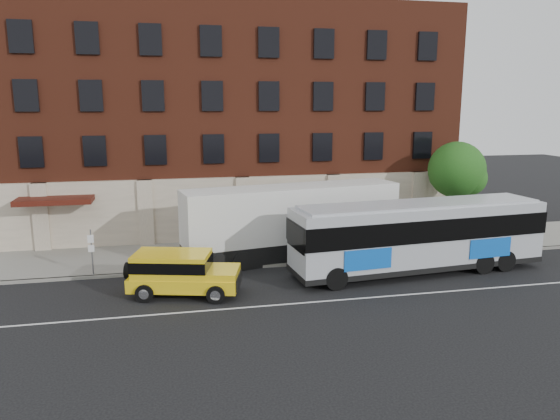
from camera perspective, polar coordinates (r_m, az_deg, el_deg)
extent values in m
plane|color=black|center=(23.13, 0.19, -10.66)|extent=(120.00, 120.00, 0.00)
cube|color=gray|center=(31.50, -3.28, -4.49)|extent=(60.00, 6.00, 0.15)
cube|color=gray|center=(28.66, -2.36, -6.10)|extent=(60.00, 0.25, 0.15)
cube|color=silver|center=(23.59, -0.07, -10.20)|extent=(60.00, 0.12, 0.01)
cube|color=#612717|center=(38.24, -5.27, 9.80)|extent=(30.00, 10.00, 15.00)
cube|color=beige|center=(33.76, -4.06, 0.21)|extent=(30.00, 0.35, 4.00)
cube|color=#41130B|center=(33.05, -23.11, 1.01)|extent=(4.20, 2.20, 0.30)
cube|color=beige|center=(34.18, -24.38, -0.66)|extent=(0.90, 0.55, 4.00)
cube|color=beige|center=(33.38, -14.29, -0.25)|extent=(0.90, 0.55, 4.00)
cube|color=beige|center=(33.66, -4.04, 0.17)|extent=(0.90, 0.55, 4.00)
cube|color=beige|center=(34.98, 5.74, 0.57)|extent=(0.90, 0.55, 4.00)
cube|color=beige|center=(37.23, 14.58, 0.92)|extent=(0.90, 0.55, 4.00)
cube|color=black|center=(33.88, -25.26, 5.68)|extent=(1.30, 0.20, 1.80)
cube|color=black|center=(33.26, -19.36, 6.04)|extent=(1.30, 0.20, 1.80)
cube|color=black|center=(33.00, -13.29, 6.34)|extent=(1.30, 0.20, 1.80)
cube|color=black|center=(33.11, -7.19, 6.57)|extent=(1.30, 0.20, 1.80)
cube|color=black|center=(33.58, -1.19, 6.72)|extent=(1.30, 0.20, 1.80)
cube|color=black|center=(34.41, 4.58, 6.80)|extent=(1.30, 0.20, 1.80)
cube|color=black|center=(35.56, 10.04, 6.81)|extent=(1.30, 0.20, 1.80)
cube|color=black|center=(37.01, 15.10, 6.77)|extent=(1.30, 0.20, 1.80)
cube|color=black|center=(33.77, -25.73, 11.08)|extent=(1.30, 0.20, 1.80)
cube|color=black|center=(33.15, -19.73, 11.55)|extent=(1.30, 0.20, 1.80)
cube|color=black|center=(32.88, -13.55, 11.90)|extent=(1.30, 0.20, 1.80)
cube|color=black|center=(32.99, -7.33, 12.11)|extent=(1.30, 0.20, 1.80)
cube|color=black|center=(33.47, -1.21, 12.19)|extent=(1.30, 0.20, 1.80)
cube|color=black|center=(34.30, 4.67, 12.14)|extent=(1.30, 0.20, 1.80)
cube|color=black|center=(35.46, 10.22, 11.97)|extent=(1.30, 0.20, 1.80)
cube|color=black|center=(36.92, 15.36, 11.72)|extent=(1.30, 0.20, 1.80)
cube|color=black|center=(33.96, -26.21, 16.47)|extent=(1.30, 0.20, 1.80)
cube|color=black|center=(33.34, -20.11, 17.04)|extent=(1.30, 0.20, 1.80)
cube|color=black|center=(33.08, -13.82, 17.44)|extent=(1.30, 0.20, 1.80)
cube|color=black|center=(33.19, -7.48, 17.64)|extent=(1.30, 0.20, 1.80)
cube|color=black|center=(33.67, -1.24, 17.64)|extent=(1.30, 0.20, 1.80)
cube|color=black|center=(34.49, 4.76, 17.46)|extent=(1.30, 0.20, 1.80)
cube|color=black|center=(35.65, 10.41, 17.12)|extent=(1.30, 0.20, 1.80)
cube|color=black|center=(37.09, 15.64, 16.66)|extent=(1.30, 0.20, 1.80)
cube|color=black|center=(33.99, -21.85, -1.21)|extent=(2.60, 0.15, 2.80)
cube|color=black|center=(33.46, -11.69, -0.80)|extent=(2.60, 0.15, 2.80)
cube|color=black|center=(34.00, -1.53, -0.38)|extent=(2.60, 0.15, 2.80)
cube|color=black|center=(35.56, 8.02, 0.04)|extent=(2.60, 0.15, 2.80)
cylinder|color=slate|center=(28.43, -19.64, -4.45)|extent=(0.07, 0.07, 2.50)
cube|color=silver|center=(28.09, -19.79, -2.96)|extent=(0.30, 0.03, 0.40)
cube|color=silver|center=(28.21, -19.72, -3.94)|extent=(0.30, 0.03, 0.35)
cylinder|color=#3C2F1E|center=(36.09, 18.25, -0.43)|extent=(0.32, 0.32, 3.00)
sphere|color=#1B4814|center=(35.64, 18.54, 4.14)|extent=(3.60, 3.60, 3.60)
sphere|color=#1B4814|center=(35.72, 19.79, 3.27)|extent=(2.20, 2.20, 2.20)
sphere|color=#1B4814|center=(35.73, 17.35, 3.59)|extent=(2.00, 2.00, 2.00)
cube|color=#A8ACB2|center=(28.37, 14.74, -2.64)|extent=(13.66, 4.02, 3.20)
cube|color=black|center=(28.75, 14.59, -5.51)|extent=(13.72, 4.08, 0.28)
cube|color=#A8ACB2|center=(28.02, 14.91, 0.65)|extent=(12.96, 3.62, 0.13)
cube|color=black|center=(28.25, 14.80, -1.59)|extent=(13.76, 4.11, 1.12)
cube|color=blue|center=(25.59, 9.50, -5.30)|extent=(2.46, 0.27, 1.01)
cube|color=blue|center=(31.50, 18.53, -2.57)|extent=(2.46, 0.27, 1.01)
cylinder|color=black|center=(25.35, 6.07, -7.36)|extent=(1.15, 0.44, 1.12)
cylinder|color=black|center=(27.58, 3.98, -5.76)|extent=(1.15, 0.44, 1.12)
cylinder|color=black|center=(29.51, 21.12, -5.37)|extent=(1.15, 0.44, 1.12)
cylinder|color=black|center=(31.45, 18.27, -4.16)|extent=(1.15, 0.44, 1.12)
cylinder|color=black|center=(30.35, 23.12, -5.07)|extent=(1.15, 0.44, 1.12)
cylinder|color=black|center=(32.24, 20.23, -3.92)|extent=(1.15, 0.44, 1.12)
cube|color=yellow|center=(24.93, -10.22, -7.55)|extent=(5.30, 3.26, 0.62)
cube|color=yellow|center=(24.81, -11.57, -5.70)|extent=(3.80, 2.82, 1.03)
cube|color=black|center=(24.79, -11.57, -5.59)|extent=(3.85, 2.87, 0.51)
cube|color=yellow|center=(24.46, -6.35, -6.67)|extent=(1.99, 2.29, 0.31)
cube|color=black|center=(24.48, -4.48, -7.63)|extent=(0.48, 1.61, 0.57)
cylinder|color=black|center=(25.50, -16.05, -6.30)|extent=(0.42, 0.81, 0.78)
cylinder|color=black|center=(23.77, -6.95, -9.06)|extent=(0.87, 0.49, 0.82)
cylinder|color=silver|center=(23.77, -6.95, -9.06)|extent=(0.52, 0.41, 0.45)
cylinder|color=black|center=(25.65, -6.19, -7.49)|extent=(0.87, 0.49, 0.82)
cylinder|color=silver|center=(25.65, -6.19, -7.49)|extent=(0.52, 0.41, 0.45)
cylinder|color=black|center=(24.50, -14.41, -8.71)|extent=(0.87, 0.49, 0.82)
cylinder|color=silver|center=(24.50, -14.41, -8.71)|extent=(0.52, 0.41, 0.45)
cylinder|color=black|center=(26.33, -13.12, -7.23)|extent=(0.87, 0.49, 0.82)
cylinder|color=silver|center=(26.33, -13.12, -7.23)|extent=(0.52, 0.41, 0.45)
cube|color=black|center=(30.35, 1.34, -4.11)|extent=(12.71, 4.62, 1.14)
cube|color=silver|center=(29.86, 1.36, -0.27)|extent=(12.71, 4.66, 3.01)
cylinder|color=black|center=(27.80, -6.59, -5.77)|extent=(1.07, 0.47, 1.04)
cylinder|color=black|center=(30.02, -7.82, -4.50)|extent=(1.07, 0.47, 1.04)
cylinder|color=black|center=(28.14, -4.14, -5.51)|extent=(1.07, 0.47, 1.04)
cylinder|color=black|center=(30.33, -5.53, -4.28)|extent=(1.07, 0.47, 1.04)
cylinder|color=black|center=(30.84, 8.10, -4.08)|extent=(1.07, 0.47, 1.04)
cylinder|color=black|center=(32.85, 6.02, -3.06)|extent=(1.07, 0.47, 1.04)
cylinder|color=black|center=(31.46, 10.07, -3.83)|extent=(1.07, 0.47, 1.04)
cylinder|color=black|center=(33.44, 7.91, -2.85)|extent=(1.07, 0.47, 1.04)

